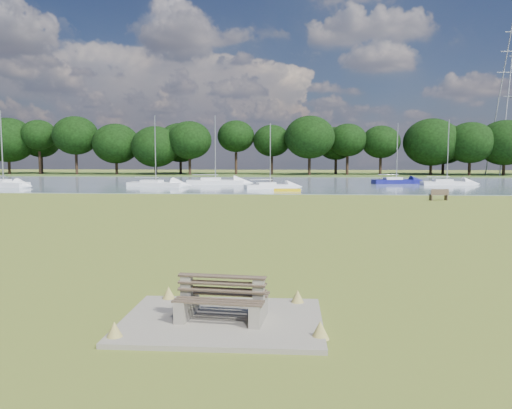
# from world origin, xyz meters

# --- Properties ---
(ground) EXTENTS (220.00, 220.00, 0.00)m
(ground) POSITION_xyz_m (0.00, 0.00, 0.00)
(ground) COLOR olive
(river) EXTENTS (220.00, 40.00, 0.10)m
(river) POSITION_xyz_m (0.00, 42.00, 0.00)
(river) COLOR slate
(river) RESTS_ON ground
(far_bank) EXTENTS (220.00, 20.00, 0.40)m
(far_bank) POSITION_xyz_m (0.00, 72.00, 0.00)
(far_bank) COLOR #4C6626
(far_bank) RESTS_ON ground
(concrete_pad) EXTENTS (4.20, 3.20, 0.10)m
(concrete_pad) POSITION_xyz_m (0.00, -14.00, 0.05)
(concrete_pad) COLOR gray
(concrete_pad) RESTS_ON ground
(bench_pair) EXTENTS (1.98, 1.30, 1.01)m
(bench_pair) POSITION_xyz_m (0.00, -14.00, 0.51)
(bench_pair) COLOR gray
(bench_pair) RESTS_ON concrete_pad
(riverbank_bench) EXTENTS (1.56, 0.73, 0.93)m
(riverbank_bench) POSITION_xyz_m (13.32, 16.64, 0.47)
(riverbank_bench) COLOR brown
(riverbank_bench) RESTS_ON ground
(kayak) EXTENTS (2.70, 0.64, 0.27)m
(kayak) POSITION_xyz_m (1.10, 25.66, 0.19)
(kayak) COLOR yellow
(kayak) RESTS_ON river
(tree_line) EXTENTS (124.60, 9.12, 11.04)m
(tree_line) POSITION_xyz_m (-9.41, 68.00, 6.56)
(tree_line) COLOR black
(tree_line) RESTS_ON far_bank
(sailboat_0) EXTENTS (5.80, 3.36, 7.01)m
(sailboat_0) POSITION_xyz_m (-0.85, 29.92, 0.46)
(sailboat_0) COLOR white
(sailboat_0) RESTS_ON river
(sailboat_2) EXTENTS (7.21, 2.69, 8.51)m
(sailboat_2) POSITION_xyz_m (-8.01, 37.35, 0.56)
(sailboat_2) COLOR white
(sailboat_2) RESTS_ON river
(sailboat_3) EXTENTS (6.35, 3.00, 7.70)m
(sailboat_3) POSITION_xyz_m (14.89, 40.80, 0.55)
(sailboat_3) COLOR navy
(sailboat_3) RESTS_ON river
(sailboat_4) EXTENTS (6.18, 2.11, 7.92)m
(sailboat_4) POSITION_xyz_m (20.36, 37.99, 0.48)
(sailboat_4) COLOR white
(sailboat_4) RESTS_ON river
(sailboat_5) EXTENTS (6.47, 3.39, 8.62)m
(sailboat_5) POSITION_xyz_m (-31.34, 30.50, 0.59)
(sailboat_5) COLOR white
(sailboat_5) RESTS_ON river
(sailboat_6) EXTENTS (6.96, 3.29, 8.18)m
(sailboat_6) POSITION_xyz_m (-14.31, 32.87, 0.49)
(sailboat_6) COLOR white
(sailboat_6) RESTS_ON river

